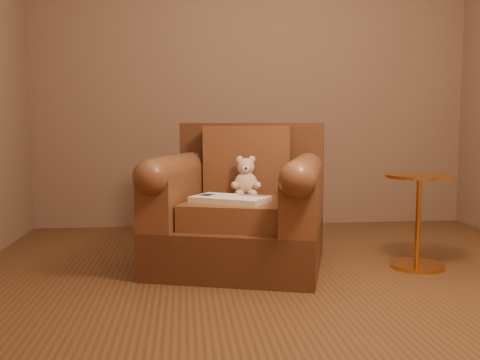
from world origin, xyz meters
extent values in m
plane|color=brown|center=(0.00, 0.00, 0.00)|extent=(4.00, 4.00, 0.00)
cube|color=#7C5F4C|center=(0.00, 2.00, 1.35)|extent=(4.00, 0.02, 2.70)
cube|color=#4D2B19|center=(-0.30, 0.50, 0.15)|extent=(1.29, 1.25, 0.29)
cube|color=#4D2B19|center=(-0.17, 0.93, 0.62)|extent=(1.03, 0.41, 0.65)
cube|color=brown|center=(-0.31, 0.45, 0.37)|extent=(0.79, 0.88, 0.16)
cube|color=brown|center=(-0.21, 0.80, 0.68)|extent=(0.63, 0.34, 0.47)
cube|color=brown|center=(-0.71, 0.58, 0.46)|extent=(0.46, 0.91, 0.33)
cube|color=brown|center=(0.09, 0.33, 0.46)|extent=(0.46, 0.91, 0.33)
cylinder|color=brown|center=(-0.71, 0.58, 0.63)|extent=(0.46, 0.91, 0.21)
cylinder|color=brown|center=(0.09, 0.33, 0.63)|extent=(0.46, 0.91, 0.21)
ellipsoid|color=beige|center=(-0.24, 0.64, 0.53)|extent=(0.16, 0.14, 0.17)
sphere|color=beige|center=(-0.24, 0.65, 0.64)|extent=(0.12, 0.12, 0.12)
ellipsoid|color=beige|center=(-0.28, 0.66, 0.69)|extent=(0.05, 0.03, 0.05)
ellipsoid|color=beige|center=(-0.19, 0.65, 0.69)|extent=(0.05, 0.03, 0.05)
ellipsoid|color=beige|center=(-0.24, 0.59, 0.63)|extent=(0.06, 0.04, 0.05)
sphere|color=black|center=(-0.24, 0.57, 0.64)|extent=(0.02, 0.02, 0.02)
ellipsoid|color=beige|center=(-0.32, 0.58, 0.53)|extent=(0.05, 0.10, 0.05)
ellipsoid|color=beige|center=(-0.17, 0.56, 0.53)|extent=(0.05, 0.10, 0.05)
ellipsoid|color=beige|center=(-0.29, 0.54, 0.48)|extent=(0.06, 0.10, 0.05)
ellipsoid|color=beige|center=(-0.20, 0.54, 0.48)|extent=(0.06, 0.10, 0.05)
cube|color=beige|center=(-0.37, 0.35, 0.46)|extent=(0.53, 0.46, 0.03)
cube|color=white|center=(-0.47, 0.40, 0.48)|extent=(0.33, 0.34, 0.00)
cube|color=white|center=(-0.27, 0.29, 0.48)|extent=(0.33, 0.34, 0.00)
cube|color=beige|center=(-0.37, 0.35, 0.48)|extent=(0.15, 0.24, 0.00)
cube|color=#0F1638|center=(-0.51, 0.43, 0.48)|extent=(0.11, 0.12, 0.00)
cube|color=slate|center=(-0.22, 0.37, 0.48)|extent=(0.20, 0.15, 0.00)
cylinder|color=#DD8E3C|center=(0.85, 0.34, 0.01)|extent=(0.35, 0.35, 0.03)
cylinder|color=#DD8E3C|center=(0.85, 0.34, 0.30)|extent=(0.03, 0.03, 0.56)
cylinder|color=#DD8E3C|center=(0.85, 0.34, 0.60)|extent=(0.43, 0.43, 0.02)
cylinder|color=#DD8E3C|center=(0.85, 0.34, 0.58)|extent=(0.03, 0.03, 0.02)
camera|label=1|loc=(-0.66, -2.91, 0.91)|focal=40.00mm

